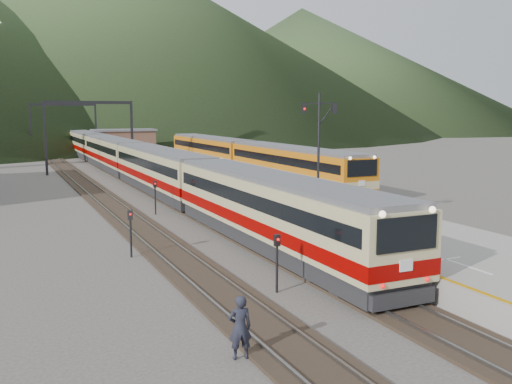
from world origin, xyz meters
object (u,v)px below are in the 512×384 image
second_train (246,157)px  worker (240,327)px  signal_mast (319,141)px  main_train (113,152)px

second_train → worker: size_ratio=22.69×
second_train → signal_mast: (-7.31, -27.08, 3.11)m
second_train → main_train: bearing=133.2°
signal_mast → main_train: bearing=96.1°
main_train → signal_mast: (4.19, -39.34, 3.14)m
main_train → second_train: bearing=-46.8°
main_train → second_train: second_train is taller
main_train → worker: size_ratio=56.41×
main_train → worker: main_train is taller
main_train → second_train: size_ratio=2.49×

